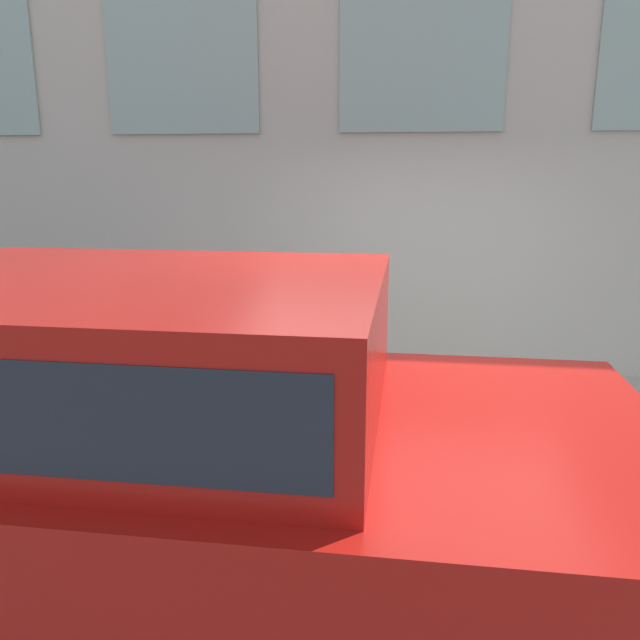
# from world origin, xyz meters

# --- Properties ---
(ground_plane) EXTENTS (80.00, 80.00, 0.00)m
(ground_plane) POSITION_xyz_m (0.00, 0.00, 0.00)
(ground_plane) COLOR #514F4C
(sidewalk) EXTENTS (2.28, 60.00, 0.17)m
(sidewalk) POSITION_xyz_m (1.14, 0.00, 0.08)
(sidewalk) COLOR #9E9B93
(sidewalk) RESTS_ON ground_plane
(fire_hydrant) EXTENTS (0.36, 0.46, 0.82)m
(fire_hydrant) POSITION_xyz_m (0.64, 0.36, 0.59)
(fire_hydrant) COLOR #2D7260
(fire_hydrant) RESTS_ON sidewalk
(person) EXTENTS (0.26, 0.17, 1.07)m
(person) POSITION_xyz_m (0.76, 1.12, 0.81)
(person) COLOR #232328
(person) RESTS_ON sidewalk
(parked_car_red_near) EXTENTS (2.02, 4.78, 1.74)m
(parked_car_red_near) POSITION_xyz_m (-1.49, 1.32, 0.97)
(parked_car_red_near) COLOR black
(parked_car_red_near) RESTS_ON ground_plane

